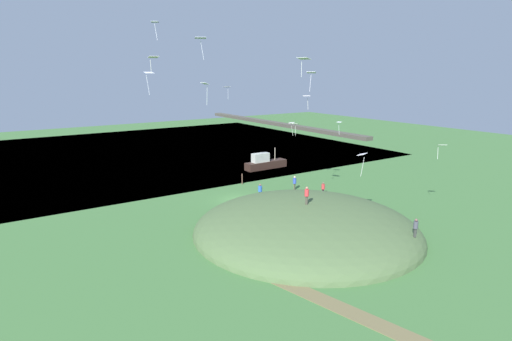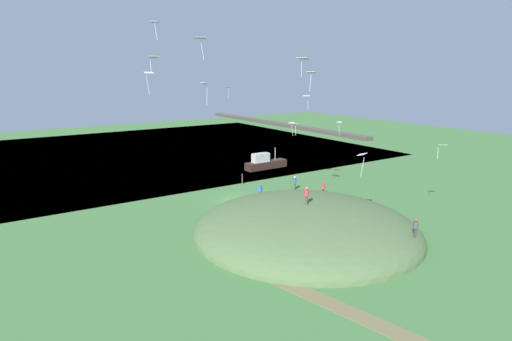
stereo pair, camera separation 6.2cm
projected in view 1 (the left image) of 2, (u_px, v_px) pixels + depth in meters
The scene contains 26 objects.
ground_plane at pixel (238, 200), 47.76m from camera, with size 160.00×160.00×0.00m, color #3E6B36.
lake_water at pixel (136, 153), 76.68m from camera, with size 59.51×80.00×0.40m, color #4C6296.
grass_hill at pixel (306, 232), 38.14m from camera, with size 20.77×20.35×5.51m, color #496139.
dirt_path at pixel (355, 314), 25.06m from camera, with size 15.50×1.32×0.04m, color brown.
bridge_deck_far at pixel (276, 124), 93.32m from camera, with size 53.56×1.80×0.70m, color #4A483E.
boat_on_lake at pixel (265, 163), 63.14m from camera, with size 1.76×6.87×3.01m.
person_walking_path at pixel (307, 193), 36.79m from camera, with size 0.53×0.53×1.63m.
person_near_shore at pixel (323, 187), 49.30m from camera, with size 0.56×0.56×1.59m.
person_on_hilltop at pixel (416, 226), 33.44m from camera, with size 0.47×0.47×1.58m.
person_with_child at pixel (295, 181), 51.44m from camera, with size 0.53×0.53×1.78m.
person_watching_kites at pixel (260, 189), 48.03m from camera, with size 0.56×0.56×1.72m.
kite_0 at pixel (149, 74), 40.33m from camera, with size 0.71×0.94×2.18m.
kite_1 at pixel (304, 59), 37.06m from camera, with size 1.28×1.06×1.69m.
kite_2 at pixel (442, 146), 40.96m from camera, with size 0.94×0.96×1.48m.
kite_3 at pixel (153, 58), 35.98m from camera, with size 0.65×0.89×1.46m.
kite_4 at pixel (296, 125), 51.14m from camera, with size 0.92×0.83×1.55m.
kite_5 at pixel (292, 123), 60.54m from camera, with size 1.34×1.39×1.96m.
kite_6 at pixel (205, 85), 40.29m from camera, with size 0.85×0.64×2.22m.
kite_7 at pixel (201, 39), 41.94m from camera, with size 1.19×1.36×2.18m.
kite_8 at pixel (311, 74), 42.43m from camera, with size 1.10×1.05×1.99m.
kite_9 at pixel (307, 96), 46.97m from camera, with size 1.40×1.33×1.57m.
kite_10 at pixel (362, 156), 37.55m from camera, with size 0.97×1.14×2.15m.
kite_11 at pixel (339, 123), 57.54m from camera, with size 0.76×0.58×1.85m.
kite_12 at pixel (227, 87), 57.43m from camera, with size 0.73×1.02×1.76m.
kite_13 at pixel (155, 23), 41.14m from camera, with size 0.79×0.87×1.82m.
mooring_post at pixel (242, 179), 54.28m from camera, with size 0.14×0.14×1.40m, color brown.
Camera 1 is at (39.12, -23.83, 14.06)m, focal length 29.46 mm.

